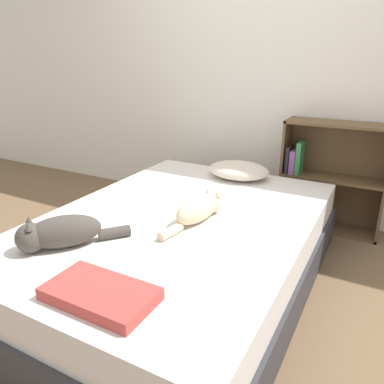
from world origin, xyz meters
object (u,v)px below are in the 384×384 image
pillow (239,170)px  cat_dark (58,233)px  bed (180,251)px  cat_light (200,208)px  bookshelf (330,174)px

pillow → cat_dark: bearing=-104.3°
bed → cat_light: (0.12, 0.02, 0.30)m
bed → pillow: (0.03, 0.83, 0.29)m
bed → bookshelf: 1.44m
bookshelf → cat_dark: bearing=-117.1°
bed → pillow: size_ratio=4.52×
bed → cat_dark: bearing=-119.4°
bed → pillow: 0.88m
bed → cat_dark: (-0.33, -0.58, 0.30)m
bed → bookshelf: bookshelf is taller
bed → pillow: bearing=87.7°
pillow → bed: bearing=-92.3°
cat_dark → bed: bearing=-169.1°
pillow → cat_dark: cat_dark is taller
cat_light → bookshelf: (0.50, 1.27, -0.08)m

